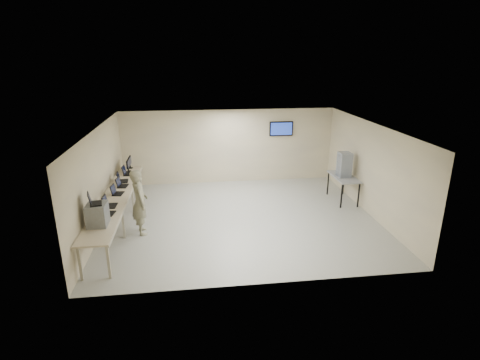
{
  "coord_description": "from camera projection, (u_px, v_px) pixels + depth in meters",
  "views": [
    {
      "loc": [
        -1.36,
        -10.35,
        4.72
      ],
      "look_at": [
        0.0,
        0.2,
        1.15
      ],
      "focal_mm": 28.0,
      "sensor_mm": 36.0,
      "label": 1
    }
  ],
  "objects": [
    {
      "name": "laptop_2",
      "position": [
        116.0,
        192.0,
        10.77
      ],
      "size": [
        0.35,
        0.4,
        0.29
      ],
      "rotation": [
        0.0,
        0.0,
        -0.14
      ],
      "color": "black",
      "rests_on": "workbench"
    },
    {
      "name": "laptop_0",
      "position": [
        107.0,
        212.0,
        9.42
      ],
      "size": [
        0.33,
        0.38,
        0.27
      ],
      "rotation": [
        0.0,
        0.0,
        -0.14
      ],
      "color": "black",
      "rests_on": "workbench"
    },
    {
      "name": "laptop_3",
      "position": [
        121.0,
        184.0,
        11.39
      ],
      "size": [
        0.34,
        0.4,
        0.29
      ],
      "rotation": [
        0.0,
        0.0,
        -0.13
      ],
      "color": "black",
      "rests_on": "workbench"
    },
    {
      "name": "laptop_1",
      "position": [
        108.0,
        204.0,
        9.9
      ],
      "size": [
        0.33,
        0.4,
        0.3
      ],
      "rotation": [
        0.0,
        0.0,
        -0.04
      ],
      "color": "black",
      "rests_on": "workbench"
    },
    {
      "name": "storage_bins",
      "position": [
        344.0,
        165.0,
        12.35
      ],
      "size": [
        0.39,
        0.43,
        0.82
      ],
      "color": "gray",
      "rests_on": "side_table"
    },
    {
      "name": "workbench",
      "position": [
        117.0,
        198.0,
        10.7
      ],
      "size": [
        0.76,
        6.0,
        0.9
      ],
      "color": "beige",
      "rests_on": "ground"
    },
    {
      "name": "laptop_4",
      "position": [
        121.0,
        179.0,
        11.83
      ],
      "size": [
        0.35,
        0.41,
        0.3
      ],
      "rotation": [
        0.0,
        0.0,
        0.08
      ],
      "color": "black",
      "rests_on": "workbench"
    },
    {
      "name": "soldier",
      "position": [
        140.0,
        202.0,
        10.16
      ],
      "size": [
        0.6,
        0.76,
        1.83
      ],
      "primitive_type": "imported",
      "rotation": [
        0.0,
        0.0,
        1.83
      ],
      "color": "#696F54",
      "rests_on": "ground"
    },
    {
      "name": "side_table",
      "position": [
        344.0,
        178.0,
        12.51
      ],
      "size": [
        0.68,
        1.45,
        0.87
      ],
      "color": "gray",
      "rests_on": "ground"
    },
    {
      "name": "monitor_far",
      "position": [
        130.0,
        161.0,
        13.18
      ],
      "size": [
        0.19,
        0.42,
        0.42
      ],
      "color": "black",
      "rests_on": "workbench"
    },
    {
      "name": "laptop_5",
      "position": [
        127.0,
        172.0,
        12.53
      ],
      "size": [
        0.34,
        0.4,
        0.3
      ],
      "rotation": [
        0.0,
        0.0,
        -0.07
      ],
      "color": "black",
      "rests_on": "workbench"
    },
    {
      "name": "room",
      "position": [
        242.0,
        173.0,
        11.01
      ],
      "size": [
        8.01,
        7.01,
        2.81
      ],
      "color": "#B6B5AC",
      "rests_on": "ground"
    },
    {
      "name": "equipment_box",
      "position": [
        97.0,
        215.0,
        8.75
      ],
      "size": [
        0.45,
        0.52,
        0.53
      ],
      "primitive_type": "cube",
      "rotation": [
        0.0,
        0.0,
        -0.01
      ],
      "color": "gray",
      "rests_on": "workbench"
    },
    {
      "name": "laptop_on_box",
      "position": [
        93.0,
        201.0,
        8.64
      ],
      "size": [
        0.37,
        0.41,
        0.28
      ],
      "rotation": [
        0.0,
        0.0,
        0.24
      ],
      "color": "black",
      "rests_on": "equipment_box"
    },
    {
      "name": "monitor_near",
      "position": [
        128.0,
        165.0,
        12.82
      ],
      "size": [
        0.18,
        0.41,
        0.41
      ],
      "color": "black",
      "rests_on": "workbench"
    }
  ]
}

